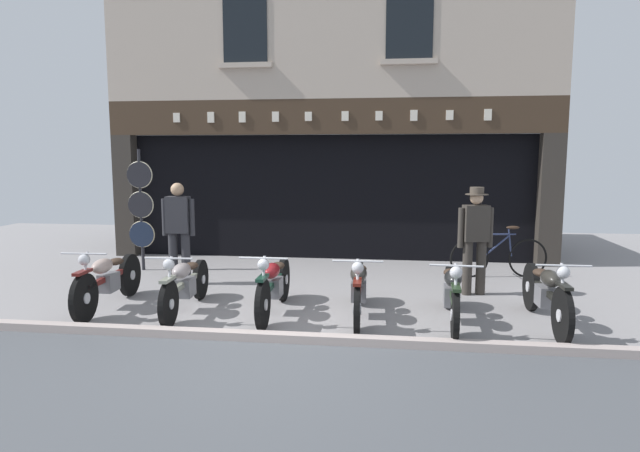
# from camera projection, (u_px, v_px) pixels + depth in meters

# --- Properties ---
(ground) EXTENTS (21.24, 22.00, 0.18)m
(ground) POSITION_uv_depth(u_px,v_px,m) (255.00, 381.00, 5.39)
(ground) COLOR gray
(shop_facade) EXTENTS (9.54, 4.42, 6.22)m
(shop_facade) POSITION_uv_depth(u_px,v_px,m) (337.00, 175.00, 13.03)
(shop_facade) COLOR black
(shop_facade) RESTS_ON ground
(motorcycle_far_left) EXTENTS (0.62, 2.05, 0.92)m
(motorcycle_far_left) POSITION_uv_depth(u_px,v_px,m) (108.00, 279.00, 7.75)
(motorcycle_far_left) COLOR black
(motorcycle_far_left) RESTS_ON ground
(motorcycle_left) EXTENTS (0.62, 2.00, 0.89)m
(motorcycle_left) POSITION_uv_depth(u_px,v_px,m) (185.00, 283.00, 7.57)
(motorcycle_left) COLOR black
(motorcycle_left) RESTS_ON ground
(motorcycle_center_left) EXTENTS (0.62, 2.05, 0.92)m
(motorcycle_center_left) POSITION_uv_depth(u_px,v_px,m) (274.00, 284.00, 7.47)
(motorcycle_center_left) COLOR black
(motorcycle_center_left) RESTS_ON ground
(motorcycle_center) EXTENTS (0.62, 2.03, 0.91)m
(motorcycle_center) POSITION_uv_depth(u_px,v_px,m) (359.00, 287.00, 7.31)
(motorcycle_center) COLOR black
(motorcycle_center) RESTS_ON ground
(motorcycle_center_right) EXTENTS (0.62, 2.06, 0.91)m
(motorcycle_center_right) POSITION_uv_depth(u_px,v_px,m) (452.00, 292.00, 7.06)
(motorcycle_center_right) COLOR black
(motorcycle_center_right) RESTS_ON ground
(motorcycle_right) EXTENTS (0.62, 2.08, 0.94)m
(motorcycle_right) POSITION_uv_depth(u_px,v_px,m) (546.00, 293.00, 6.96)
(motorcycle_right) COLOR black
(motorcycle_right) RESTS_ON ground
(salesman_left) EXTENTS (0.56, 0.25, 1.72)m
(salesman_left) POSITION_uv_depth(u_px,v_px,m) (179.00, 228.00, 9.15)
(salesman_left) COLOR #2D2D33
(salesman_left) RESTS_ON ground
(shopkeeper_center) EXTENTS (0.55, 0.35, 1.69)m
(shopkeeper_center) POSITION_uv_depth(u_px,v_px,m) (475.00, 235.00, 8.47)
(shopkeeper_center) COLOR #38332D
(shopkeeper_center) RESTS_ON ground
(tyre_sign_pole) EXTENTS (0.51, 0.06, 2.29)m
(tyre_sign_pole) POSITION_uv_depth(u_px,v_px,m) (141.00, 206.00, 10.25)
(tyre_sign_pole) COLOR #232328
(tyre_sign_pole) RESTS_ON ground
(advert_board_near) EXTENTS (0.74, 0.03, 1.02)m
(advert_board_near) POSITION_uv_depth(u_px,v_px,m) (392.00, 175.00, 11.26)
(advert_board_near) COLOR beige
(advert_board_far) EXTENTS (0.69, 0.03, 0.99)m
(advert_board_far) POSITION_uv_depth(u_px,v_px,m) (445.00, 172.00, 11.11)
(advert_board_far) COLOR silver
(leaning_bicycle) EXTENTS (1.75, 0.50, 0.94)m
(leaning_bicycle) POSITION_uv_depth(u_px,v_px,m) (499.00, 256.00, 9.78)
(leaning_bicycle) COLOR black
(leaning_bicycle) RESTS_ON ground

